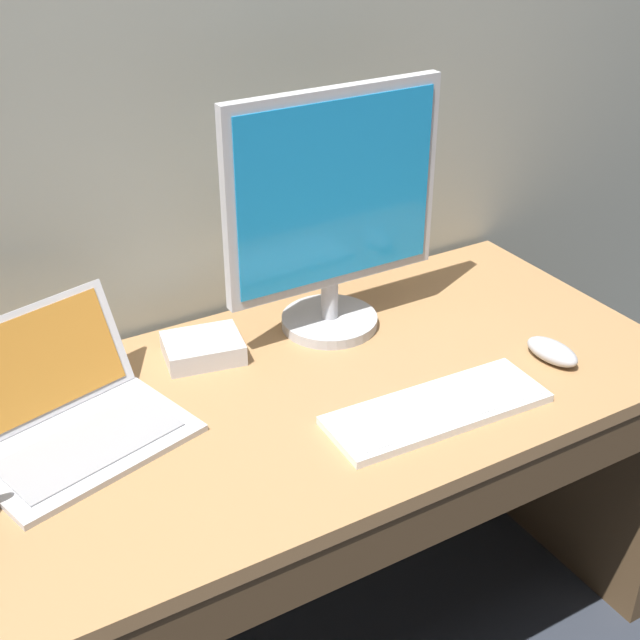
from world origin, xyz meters
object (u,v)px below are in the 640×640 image
Objects in this scene: wired_keyboard at (437,409)px; computer_mouse at (552,352)px; laptop_silver at (66,413)px; external_drive_box at (203,348)px; external_monitor at (333,213)px.

computer_mouse reaches higher than wired_keyboard.
laptop_silver reaches higher than external_drive_box.
laptop_silver is 2.75× the size of external_drive_box.
wired_keyboard is (0.59, -0.27, -0.04)m from laptop_silver.
wired_keyboard is at bearing -24.82° from laptop_silver.
wired_keyboard is at bearing -89.03° from external_monitor.
laptop_silver is 0.98× the size of wired_keyboard.
computer_mouse is at bearing -31.42° from external_drive_box.
laptop_silver is 0.92m from computer_mouse.
external_monitor is at bearing -6.26° from external_drive_box.
external_drive_box is (0.30, 0.11, -0.02)m from laptop_silver.
laptop_silver reaches higher than computer_mouse.
laptop_silver is at bearing 156.95° from computer_mouse.
external_monitor is 0.51m from computer_mouse.
wired_keyboard is 3.63× the size of computer_mouse.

